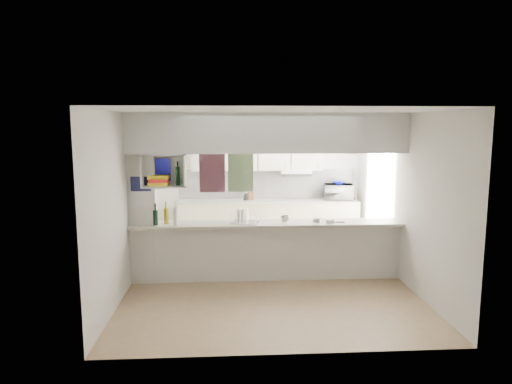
{
  "coord_description": "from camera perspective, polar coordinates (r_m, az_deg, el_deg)",
  "views": [
    {
      "loc": [
        -0.59,
        -6.92,
        2.4
      ],
      "look_at": [
        -0.14,
        0.5,
        1.33
      ],
      "focal_mm": 32.0,
      "sensor_mm": 36.0,
      "label": 1
    }
  ],
  "objects": [
    {
      "name": "ceiling",
      "position": [
        6.95,
        1.45,
        9.86
      ],
      "size": [
        4.8,
        4.8,
        0.0
      ],
      "primitive_type": "plane",
      "color": "white",
      "rests_on": "wall_back"
    },
    {
      "name": "microwave",
      "position": [
        9.42,
        10.31,
        0.01
      ],
      "size": [
        0.61,
        0.46,
        0.31
      ],
      "primitive_type": "imported",
      "rotation": [
        0.0,
        0.0,
        3.01
      ],
      "color": "white",
      "rests_on": "bench_top"
    },
    {
      "name": "servery_partition",
      "position": [
        6.97,
        -0.0,
        2.12
      ],
      "size": [
        4.2,
        0.5,
        2.6
      ],
      "color": "silver",
      "rests_on": "floor"
    },
    {
      "name": "cup",
      "position": [
        7.06,
        3.61,
        -3.36
      ],
      "size": [
        0.14,
        0.14,
        0.1
      ],
      "primitive_type": "imported",
      "rotation": [
        0.0,
        0.0,
        -0.11
      ],
      "color": "white",
      "rests_on": "dish_rack"
    },
    {
      "name": "utensil_jar",
      "position": [
        9.19,
        -1.29,
        -0.65
      ],
      "size": [
        0.09,
        0.09,
        0.13
      ],
      "primitive_type": "cylinder",
      "color": "black",
      "rests_on": "bench_top"
    },
    {
      "name": "plastic_tubs",
      "position": [
        7.18,
        8.34,
        -3.54
      ],
      "size": [
        0.48,
        0.21,
        0.06
      ],
      "color": "silver",
      "rests_on": "breakfast_bar"
    },
    {
      "name": "bowl",
      "position": [
        9.4,
        10.25,
        1.14
      ],
      "size": [
        0.25,
        0.25,
        0.06
      ],
      "primitive_type": "imported",
      "color": "#0C0D89",
      "rests_on": "microwave"
    },
    {
      "name": "wall_back",
      "position": [
        9.4,
        0.17,
        1.5
      ],
      "size": [
        4.2,
        0.0,
        4.2
      ],
      "primitive_type": "plane",
      "rotation": [
        1.57,
        0.0,
        0.0
      ],
      "color": "silver",
      "rests_on": "floor"
    },
    {
      "name": "wall_right",
      "position": [
        7.51,
        17.59,
        -0.6
      ],
      "size": [
        0.0,
        4.8,
        4.8
      ],
      "primitive_type": "plane",
      "rotation": [
        1.57,
        0.0,
        -1.57
      ],
      "color": "silver",
      "rests_on": "floor"
    },
    {
      "name": "knife_block",
      "position": [
        9.22,
        -0.67,
        -0.42
      ],
      "size": [
        0.1,
        0.09,
        0.19
      ],
      "primitive_type": "cube",
      "rotation": [
        0.0,
        0.0,
        0.09
      ],
      "color": "#4F311B",
      "rests_on": "bench_top"
    },
    {
      "name": "floor",
      "position": [
        7.35,
        1.37,
        -10.85
      ],
      "size": [
        4.8,
        4.8,
        0.0
      ],
      "primitive_type": "plane",
      "color": "#9D7D5B",
      "rests_on": "ground"
    },
    {
      "name": "wine_bottles",
      "position": [
        7.06,
        -11.16,
        -2.95
      ],
      "size": [
        0.37,
        0.15,
        0.37
      ],
      "color": "black",
      "rests_on": "breakfast_bar"
    },
    {
      "name": "dish_rack",
      "position": [
        7.08,
        -1.34,
        -3.12
      ],
      "size": [
        0.49,
        0.42,
        0.23
      ],
      "rotation": [
        0.0,
        0.0,
        -0.25
      ],
      "color": "silver",
      "rests_on": "breakfast_bar"
    },
    {
      "name": "wall_left",
      "position": [
        7.17,
        -15.57,
        -0.92
      ],
      "size": [
        0.0,
        4.8,
        4.8
      ],
      "primitive_type": "plane",
      "rotation": [
        1.57,
        0.0,
        1.57
      ],
      "color": "silver",
      "rests_on": "floor"
    },
    {
      "name": "kitchen_run",
      "position": [
        9.23,
        1.27,
        -1.61
      ],
      "size": [
        3.6,
        0.63,
        2.24
      ],
      "color": "beige",
      "rests_on": "floor"
    },
    {
      "name": "cubby_shelf",
      "position": [
        6.96,
        -11.51,
        2.36
      ],
      "size": [
        0.65,
        0.35,
        0.5
      ],
      "color": "white",
      "rests_on": "bulkhead"
    }
  ]
}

